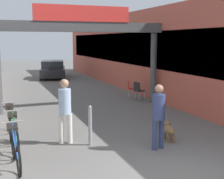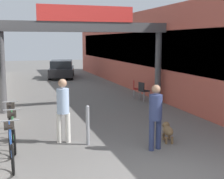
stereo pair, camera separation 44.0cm
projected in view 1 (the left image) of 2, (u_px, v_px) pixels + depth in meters
storefront_right at (151, 52)px, 18.02m from camera, size 3.00×26.00×4.35m
arcade_sign_gateway at (82, 36)px, 12.81m from camera, size 7.40×0.47×4.23m
pedestrian_with_dog at (158, 112)px, 8.09m from camera, size 0.42×0.42×1.72m
pedestrian_companion at (65, 107)px, 8.55m from camera, size 0.42×0.42×1.80m
dog_on_leash at (169, 130)px, 8.90m from camera, size 0.43×0.73×0.51m
bicycle_blue_nearest at (15, 148)px, 7.06m from camera, size 0.46×1.69×0.98m
bicycle_green_second at (15, 132)px, 8.21m from camera, size 0.46×1.69×0.98m
bicycle_black_third at (10, 122)px, 9.28m from camera, size 0.46×1.69×0.98m
bollard_post_metal at (90, 125)px, 8.46m from camera, size 0.10×0.10×1.11m
cafe_chair_black_nearer at (138, 89)px, 14.74m from camera, size 0.49×0.49×0.89m
cafe_chair_red_farther at (131, 87)px, 15.43m from camera, size 0.51×0.51×0.89m
parked_car_black at (53, 69)px, 23.67m from camera, size 2.54×4.28×1.33m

